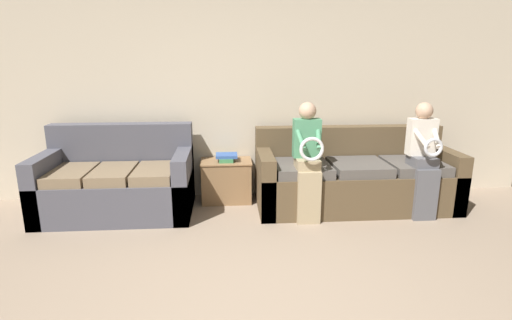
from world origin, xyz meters
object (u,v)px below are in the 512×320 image
at_px(couch_main, 354,179).
at_px(book_stack, 226,157).
at_px(child_left_seated, 308,156).
at_px(child_right_seated, 424,155).
at_px(side_shelf, 226,180).
at_px(couch_side, 118,183).

height_order(couch_main, book_stack, couch_main).
distance_m(couch_main, child_left_seated, 0.83).
height_order(child_right_seated, book_stack, child_right_seated).
xyz_separation_m(couch_main, child_right_seated, (0.64, -0.36, 0.36)).
bearing_deg(book_stack, child_right_seated, -16.31).
xyz_separation_m(child_right_seated, side_shelf, (-2.15, 0.64, -0.44)).
relative_size(couch_main, couch_side, 1.39).
relative_size(child_left_seated, book_stack, 4.95).
xyz_separation_m(couch_side, child_left_seated, (2.10, -0.35, 0.37)).
relative_size(child_right_seated, book_stack, 4.89).
relative_size(child_left_seated, side_shelf, 2.07).
bearing_deg(couch_main, child_right_seated, -29.27).
xyz_separation_m(couch_side, book_stack, (1.23, 0.28, 0.21)).
bearing_deg(child_right_seated, couch_side, 174.12).
height_order(couch_side, child_left_seated, child_left_seated).
distance_m(couch_side, book_stack, 1.28).
bearing_deg(couch_main, child_left_seated, -150.62).
xyz_separation_m(couch_side, side_shelf, (1.23, 0.29, -0.08)).
bearing_deg(child_right_seated, side_shelf, 163.45).
relative_size(couch_side, child_left_seated, 1.29).
bearing_deg(couch_side, couch_main, 0.23).
bearing_deg(child_left_seated, side_shelf, 143.65).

